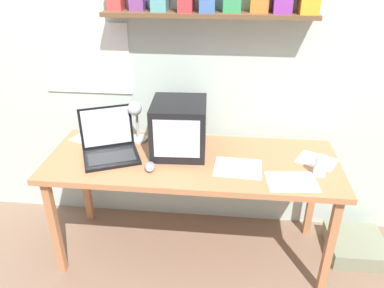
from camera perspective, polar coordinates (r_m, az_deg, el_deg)
name	(u,v)px	position (r m, az deg, el deg)	size (l,w,h in m)	color
ground_plane	(192,249)	(2.67, 0.00, -15.77)	(12.00, 12.00, 0.00)	#866752
back_wall	(199,44)	(2.40, 1.07, 15.02)	(5.60, 0.24, 2.60)	silver
corner_desk	(192,168)	(2.27, 0.00, -3.62)	(1.74, 0.65, 0.72)	#B8774C
crt_monitor	(179,127)	(2.25, -1.97, 2.53)	(0.34, 0.36, 0.32)	black
laptop	(109,144)	(2.32, -12.50, 0.05)	(0.41, 0.41, 0.27)	black
desk_lamp	(136,117)	(2.37, -8.56, 4.14)	(0.12, 0.16, 0.29)	silver
juice_glass	(320,167)	(2.18, 18.96, -3.29)	(0.07, 0.07, 0.11)	white
computer_mouse	(150,167)	(2.14, -6.43, -3.43)	(0.08, 0.11, 0.03)	gray
open_notebook	(238,168)	(2.16, 7.00, -3.62)	(0.28, 0.23, 0.00)	white
loose_paper_near_monitor	(89,138)	(2.57, -15.46, 0.92)	(0.24, 0.23, 0.00)	white
printed_handout	(292,182)	(2.09, 14.96, -5.56)	(0.28, 0.22, 0.00)	white
loose_paper_near_laptop	(317,161)	(2.33, 18.47, -2.42)	(0.27, 0.25, 0.00)	white
floor_cushion	(355,246)	(2.84, 23.64, -14.02)	(0.36, 0.36, 0.11)	gray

